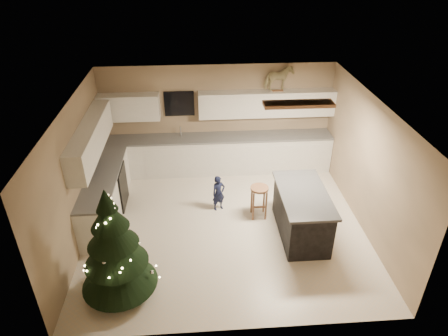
# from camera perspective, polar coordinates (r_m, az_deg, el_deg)

# --- Properties ---
(ground_plane) EXTENTS (5.50, 5.50, 0.00)m
(ground_plane) POSITION_cam_1_polar(r_m,az_deg,el_deg) (8.23, 0.18, -8.16)
(ground_plane) COLOR beige
(room_shell) EXTENTS (5.52, 5.02, 2.61)m
(room_shell) POSITION_cam_1_polar(r_m,az_deg,el_deg) (7.27, 0.38, 2.70)
(room_shell) COLOR tan
(room_shell) RESTS_ON ground_plane
(cabinetry) EXTENTS (5.50, 3.20, 2.00)m
(cabinetry) POSITION_cam_1_polar(r_m,az_deg,el_deg) (9.18, -6.27, 1.78)
(cabinetry) COLOR silver
(cabinetry) RESTS_ON ground_plane
(island) EXTENTS (0.90, 1.70, 0.95)m
(island) POSITION_cam_1_polar(r_m,az_deg,el_deg) (7.89, 11.02, -6.36)
(island) COLOR black
(island) RESTS_ON ground_plane
(bar_stool) EXTENTS (0.37, 0.37, 0.71)m
(bar_stool) POSITION_cam_1_polar(r_m,az_deg,el_deg) (8.21, 5.05, -3.80)
(bar_stool) COLOR brown
(bar_stool) RESTS_ON ground_plane
(christmas_tree) EXTENTS (1.27, 1.22, 2.02)m
(christmas_tree) POSITION_cam_1_polar(r_m,az_deg,el_deg) (6.60, -15.28, -11.61)
(christmas_tree) COLOR #3F2816
(christmas_tree) RESTS_ON ground_plane
(toddler) EXTENTS (0.34, 0.29, 0.80)m
(toddler) POSITION_cam_1_polar(r_m,az_deg,el_deg) (8.46, -0.78, -3.62)
(toddler) COLOR black
(toddler) RESTS_ON ground_plane
(rocking_horse) EXTENTS (0.71, 0.49, 0.57)m
(rocking_horse) POSITION_cam_1_polar(r_m,az_deg,el_deg) (9.38, 7.80, 12.55)
(rocking_horse) COLOR brown
(rocking_horse) RESTS_ON cabinetry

